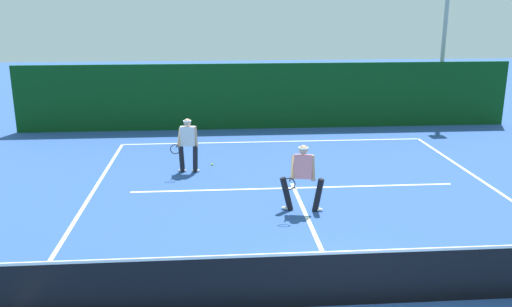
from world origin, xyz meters
The scene contains 9 objects.
ground_plane centered at (0.00, 0.00, 0.00)m, with size 80.00×80.00×0.00m, color #2D519B.
court_line_baseline_far centered at (0.00, 11.20, 0.00)m, with size 10.88×0.10×0.01m, color white.
court_line_service centered at (0.00, 6.02, 0.00)m, with size 8.87×0.10×0.01m, color white.
court_line_centre centered at (0.00, 3.20, 0.00)m, with size 0.10×6.40×0.01m, color white.
tennis_net centered at (0.00, 0.00, 0.51)m, with size 11.92×0.09×1.07m.
player_near centered at (-0.06, 4.34, 0.91)m, with size 1.08×0.88×1.66m.
player_far centered at (-2.94, 7.73, 0.90)m, with size 0.83×0.87×1.64m.
tennis_ball centered at (-2.23, 8.35, 0.03)m, with size 0.07×0.07×0.07m, color #D1E033.
back_fence_windscreen centered at (0.00, 13.42, 1.30)m, with size 19.64×0.12×2.61m, color #0B3D15.
Camera 1 is at (-2.16, -8.03, 4.92)m, focal length 38.33 mm.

